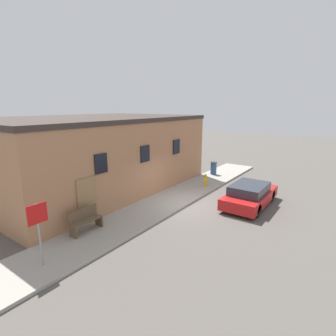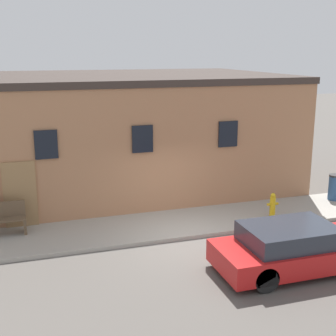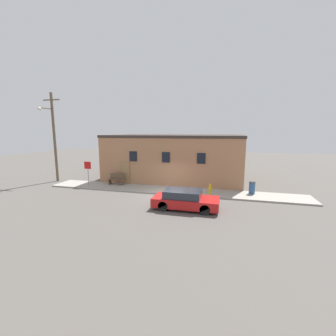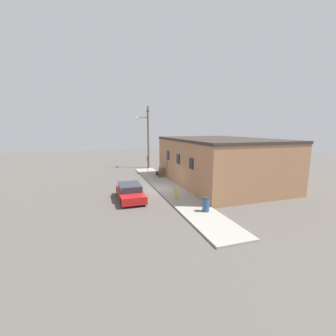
% 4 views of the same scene
% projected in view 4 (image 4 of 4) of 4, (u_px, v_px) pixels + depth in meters
% --- Properties ---
extents(ground_plane, '(80.00, 80.00, 0.00)m').
position_uv_depth(ground_plane, '(156.00, 190.00, 20.35)').
color(ground_plane, '#56514C').
extents(sidewalk, '(21.35, 2.43, 0.12)m').
position_uv_depth(sidewalk, '(169.00, 188.00, 20.71)').
color(sidewalk, '#9E998E').
rests_on(sidewalk, ground).
extents(brick_building, '(13.23, 8.81, 4.56)m').
position_uv_depth(brick_building, '(219.00, 161.00, 22.71)').
color(brick_building, '#A87551').
rests_on(brick_building, ground).
extents(fire_hydrant, '(0.39, 0.19, 0.82)m').
position_uv_depth(fire_hydrant, '(176.00, 194.00, 17.43)').
color(fire_hydrant, gold).
rests_on(fire_hydrant, sidewalk).
extents(stop_sign, '(0.65, 0.06, 2.13)m').
position_uv_depth(stop_sign, '(148.00, 161.00, 27.46)').
color(stop_sign, gray).
rests_on(stop_sign, sidewalk).
extents(bench, '(1.38, 0.44, 0.98)m').
position_uv_depth(bench, '(160.00, 172.00, 25.70)').
color(bench, brown).
rests_on(bench, sidewalk).
extents(trash_bin, '(0.47, 0.47, 0.95)m').
position_uv_depth(trash_bin, '(206.00, 204.00, 14.78)').
color(trash_bin, '#2D517F').
rests_on(trash_bin, sidewalk).
extents(utility_pole, '(1.80, 1.82, 8.54)m').
position_uv_depth(utility_pole, '(147.00, 135.00, 31.29)').
color(utility_pole, brown).
rests_on(utility_pole, ground).
extents(parked_car, '(4.17, 1.83, 1.22)m').
position_uv_depth(parked_car, '(130.00, 192.00, 17.64)').
color(parked_car, black).
rests_on(parked_car, ground).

